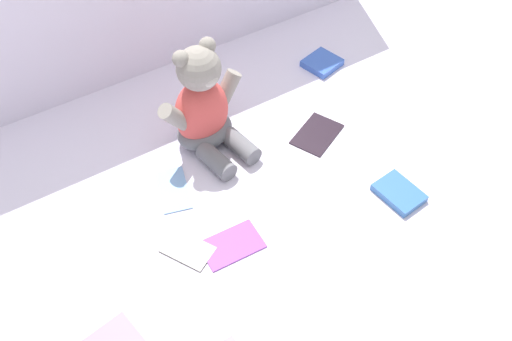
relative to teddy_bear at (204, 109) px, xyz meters
name	(u,v)px	position (x,y,z in m)	size (l,w,h in m)	color
ground_plane	(236,170)	(0.01, -0.13, -0.11)	(3.20, 3.20, 0.00)	silver
teddy_bear	(204,109)	(0.00, 0.00, 0.00)	(0.25, 0.23, 0.29)	#D84C47
book_case_0	(173,189)	(-0.15, -0.10, -0.11)	(0.07, 0.13, 0.01)	#7BA7DA
book_case_1	(322,63)	(0.44, 0.09, -0.10)	(0.10, 0.09, 0.02)	#375DBC
book_case_4	(317,134)	(0.25, -0.14, -0.11)	(0.09, 0.14, 0.01)	black
book_case_5	(188,249)	(-0.20, -0.27, -0.10)	(0.07, 0.11, 0.01)	#5B574F
book_case_6	(399,193)	(0.30, -0.40, -0.10)	(0.08, 0.11, 0.02)	#3567AB
book_case_7	(232,245)	(-0.11, -0.31, -0.11)	(0.08, 0.13, 0.01)	purple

